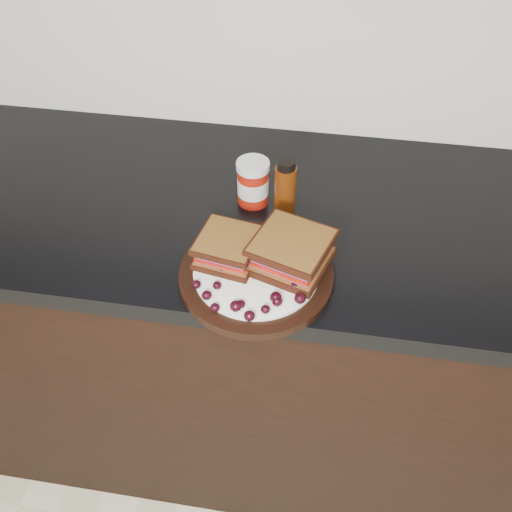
{
  "coord_description": "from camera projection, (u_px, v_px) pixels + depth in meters",
  "views": [
    {
      "loc": [
        0.33,
        0.8,
        1.66
      ],
      "look_at": [
        0.22,
        1.5,
        0.96
      ],
      "focal_mm": 40.0,
      "sensor_mm": 36.0,
      "label": 1
    }
  ],
  "objects": [
    {
      "name": "grape_18",
      "position": [
        221.0,
        247.0,
        1.05
      ],
      "size": [
        0.02,
        0.02,
        0.02
      ],
      "primitive_type": "ellipsoid",
      "color": "black",
      "rests_on": "plate"
    },
    {
      "name": "grape_2",
      "position": [
        207.0,
        295.0,
        0.97
      ],
      "size": [
        0.02,
        0.02,
        0.02
      ],
      "primitive_type": "ellipsoid",
      "color": "black",
      "rests_on": "plate"
    },
    {
      "name": "grape_0",
      "position": [
        196.0,
        284.0,
        0.99
      ],
      "size": [
        0.02,
        0.02,
        0.02
      ],
      "primitive_type": "ellipsoid",
      "color": "black",
      "rests_on": "plate"
    },
    {
      "name": "grape_15",
      "position": [
        289.0,
        261.0,
        1.03
      ],
      "size": [
        0.02,
        0.02,
        0.02
      ],
      "primitive_type": "ellipsoid",
      "color": "black",
      "rests_on": "plate"
    },
    {
      "name": "grape_10",
      "position": [
        300.0,
        298.0,
        0.96
      ],
      "size": [
        0.02,
        0.02,
        0.02
      ],
      "primitive_type": "ellipsoid",
      "color": "black",
      "rests_on": "plate"
    },
    {
      "name": "countertop",
      "position": [
        171.0,
        205.0,
        1.22
      ],
      "size": [
        3.98,
        0.6,
        0.04
      ],
      "primitive_type": "cube",
      "color": "black",
      "rests_on": "base_cabinets"
    },
    {
      "name": "grape_8",
      "position": [
        277.0,
        301.0,
        0.96
      ],
      "size": [
        0.02,
        0.02,
        0.02
      ],
      "primitive_type": "ellipsoid",
      "color": "black",
      "rests_on": "plate"
    },
    {
      "name": "grape_1",
      "position": [
        217.0,
        285.0,
        0.99
      ],
      "size": [
        0.02,
        0.02,
        0.01
      ],
      "primitive_type": "ellipsoid",
      "color": "black",
      "rests_on": "plate"
    },
    {
      "name": "grape_7",
      "position": [
        265.0,
        309.0,
        0.95
      ],
      "size": [
        0.02,
        0.02,
        0.02
      ],
      "primitive_type": "ellipsoid",
      "color": "black",
      "rests_on": "plate"
    },
    {
      "name": "grape_9",
      "position": [
        276.0,
        297.0,
        0.97
      ],
      "size": [
        0.02,
        0.02,
        0.02
      ],
      "primitive_type": "ellipsoid",
      "color": "black",
      "rests_on": "plate"
    },
    {
      "name": "grape_14",
      "position": [
        301.0,
        261.0,
        1.03
      ],
      "size": [
        0.02,
        0.02,
        0.02
      ],
      "primitive_type": "ellipsoid",
      "color": "black",
      "rests_on": "plate"
    },
    {
      "name": "grape_20",
      "position": [
        218.0,
        266.0,
        1.02
      ],
      "size": [
        0.02,
        0.02,
        0.02
      ],
      "primitive_type": "ellipsoid",
      "color": "black",
      "rests_on": "plate"
    },
    {
      "name": "grape_22",
      "position": [
        235.0,
        253.0,
        1.05
      ],
      "size": [
        0.01,
        0.01,
        0.01
      ],
      "primitive_type": "ellipsoid",
      "color": "black",
      "rests_on": "plate"
    },
    {
      "name": "grape_23",
      "position": [
        210.0,
        250.0,
        1.05
      ],
      "size": [
        0.02,
        0.02,
        0.02
      ],
      "primitive_type": "ellipsoid",
      "color": "black",
      "rests_on": "plate"
    },
    {
      "name": "plate",
      "position": [
        256.0,
        276.0,
        1.03
      ],
      "size": [
        0.28,
        0.28,
        0.02
      ],
      "primitive_type": "cylinder",
      "color": "black",
      "rests_on": "countertop"
    },
    {
      "name": "grape_17",
      "position": [
        233.0,
        247.0,
        1.05
      ],
      "size": [
        0.02,
        0.02,
        0.02
      ],
      "primitive_type": "ellipsoid",
      "color": "black",
      "rests_on": "plate"
    },
    {
      "name": "oil_bottle",
      "position": [
        285.0,
        186.0,
        1.14
      ],
      "size": [
        0.06,
        0.06,
        0.12
      ],
      "primitive_type": "cylinder",
      "rotation": [
        0.0,
        0.0,
        -0.39
      ],
      "color": "#4E2107",
      "rests_on": "countertop"
    },
    {
      "name": "base_cabinets",
      "position": [
        188.0,
        333.0,
        1.54
      ],
      "size": [
        3.96,
        0.58,
        0.86
      ],
      "primitive_type": "cube",
      "color": "black",
      "rests_on": "ground_plane"
    },
    {
      "name": "condiment_jar",
      "position": [
        253.0,
        183.0,
        1.16
      ],
      "size": [
        0.09,
        0.09,
        0.1
      ],
      "primitive_type": "cylinder",
      "rotation": [
        0.0,
        0.0,
        0.4
      ],
      "color": "#9C180B",
      "rests_on": "countertop"
    },
    {
      "name": "grape_4",
      "position": [
        236.0,
        306.0,
        0.95
      ],
      "size": [
        0.02,
        0.02,
        0.02
      ],
      "primitive_type": "ellipsoid",
      "color": "black",
      "rests_on": "plate"
    },
    {
      "name": "grape_24",
      "position": [
        211.0,
        260.0,
        1.03
      ],
      "size": [
        0.02,
        0.02,
        0.02
      ],
      "primitive_type": "ellipsoid",
      "color": "black",
      "rests_on": "plate"
    },
    {
      "name": "grape_19",
      "position": [
        215.0,
        254.0,
        1.04
      ],
      "size": [
        0.02,
        0.02,
        0.02
      ],
      "primitive_type": "ellipsoid",
      "color": "black",
      "rests_on": "plate"
    },
    {
      "name": "grape_11",
      "position": [
        295.0,
        286.0,
        0.98
      ],
      "size": [
        0.02,
        0.02,
        0.02
      ],
      "primitive_type": "ellipsoid",
      "color": "black",
      "rests_on": "plate"
    },
    {
      "name": "grape_16",
      "position": [
        244.0,
        240.0,
        1.07
      ],
      "size": [
        0.02,
        0.02,
        0.02
      ],
      "primitive_type": "ellipsoid",
      "color": "black",
      "rests_on": "plate"
    },
    {
      "name": "sandwich_left",
      "position": [
        228.0,
        248.0,
        1.03
      ],
      "size": [
        0.12,
        0.12,
        0.05
      ],
      "primitive_type": null,
      "rotation": [
        0.0,
        0.0,
        -0.17
      ],
      "color": "brown",
      "rests_on": "plate"
    },
    {
      "name": "grape_12",
      "position": [
        303.0,
        283.0,
        0.99
      ],
      "size": [
        0.02,
        0.02,
        0.02
      ],
      "primitive_type": "ellipsoid",
      "color": "black",
      "rests_on": "plate"
    },
    {
      "name": "grape_5",
      "position": [
        241.0,
        304.0,
        0.96
      ],
      "size": [
        0.02,
        0.02,
        0.01
      ],
      "primitive_type": "ellipsoid",
      "color": "black",
      "rests_on": "plate"
    },
    {
      "name": "sandwich_right",
      "position": [
        291.0,
        252.0,
        1.01
      ],
      "size": [
        0.16,
        0.16,
        0.06
      ],
      "primitive_type": null,
      "rotation": [
        0.0,
        0.0,
        -0.32
      ],
      "color": "brown",
      "rests_on": "plate"
    },
    {
      "name": "grape_6",
      "position": [
        249.0,
        316.0,
        0.94
      ],
      "size": [
        0.02,
        0.02,
        0.02
      ],
      "primitive_type": "ellipsoid",
      "color": "black",
      "rests_on": "plate"
    },
    {
      "name": "grape_13",
      "position": [
        314.0,
        267.0,
        1.02
      ],
      "size": [
        0.02,
        0.02,
        0.02
      ],
      "primitive_type": "ellipsoid",
      "color": "black",
      "rests_on": "plate"
    },
    {
      "name": "grape_21",
      "position": [
        222.0,
        271.0,
        1.01
      ],
      "size": [
        0.02,
        0.02,
        0.01
      ],
      "primitive_type": "ellipsoid",
      "color": "black",
      "rests_on": "plate"
    },
    {
      "name": "grape_3",
      "position": [
        215.0,
        307.0,
        0.95
      ],
      "size": [
        0.02,
        0.02,
        0.02
      ],
      "primitive_type": "ellipsoid",
      "color": "black",
      "rests_on": "plate"
    }
  ]
}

